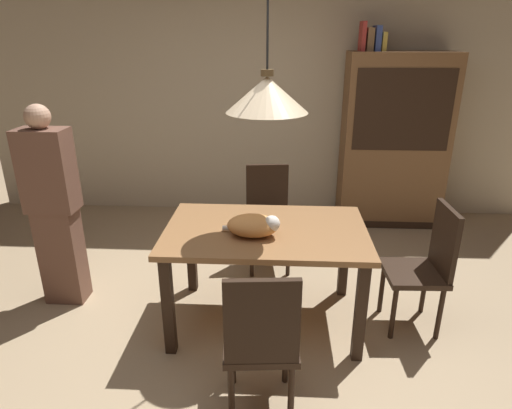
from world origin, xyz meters
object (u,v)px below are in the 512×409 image
chair_right_side (426,263)px  chair_near_front (261,339)px  chair_far_back (268,212)px  book_brown_thick (369,39)px  hutch_bookcase (394,145)px  book_red_tall (362,36)px  dining_table (266,242)px  book_blue_wide (377,38)px  cat_sleeping (254,225)px  pendant_lamp (267,94)px  book_yellow_short (383,42)px  person_standing (54,209)px

chair_right_side → chair_near_front: size_ratio=1.00×
chair_far_back → book_brown_thick: (0.96, 1.08, 1.45)m
hutch_bookcase → book_red_tall: book_red_tall is taller
chair_far_back → book_red_tall: size_ratio=3.32×
chair_right_side → book_brown_thick: size_ratio=3.88×
book_brown_thick → dining_table: bearing=-116.0°
chair_far_back → book_blue_wide: size_ratio=3.88×
book_brown_thick → cat_sleeping: bearing=-116.3°
cat_sleeping → book_brown_thick: book_brown_thick is taller
pendant_lamp → book_yellow_short: size_ratio=6.50×
hutch_bookcase → book_yellow_short: book_yellow_short is taller
chair_right_side → person_standing: bearing=175.9°
chair_right_side → book_blue_wide: 2.44m
chair_right_side → hutch_bookcase: size_ratio=0.50×
cat_sleeping → person_standing: bearing=168.2°
pendant_lamp → chair_right_side: bearing=0.1°
dining_table → chair_far_back: chair_far_back is taller
chair_far_back → person_standing: person_standing is taller
dining_table → person_standing: bearing=173.0°
book_red_tall → chair_near_front: bearing=-107.2°
cat_sleeping → book_yellow_short: size_ratio=1.96×
chair_far_back → hutch_bookcase: (1.33, 1.08, 0.38)m
hutch_bookcase → person_standing: bearing=-149.0°
chair_far_back → cat_sleeping: chair_far_back is taller
hutch_bookcase → person_standing: (-2.92, -1.76, -0.11)m
chair_right_side → pendant_lamp: size_ratio=0.72×
cat_sleeping → book_red_tall: size_ratio=1.40×
dining_table → book_red_tall: 2.53m
book_red_tall → book_blue_wide: 0.14m
chair_near_front → book_blue_wide: size_ratio=3.88×
hutch_bookcase → book_yellow_short: 1.07m
cat_sleeping → pendant_lamp: 0.85m
book_blue_wide → pendant_lamp: bearing=-117.7°
chair_right_side → cat_sleeping: 1.25m
chair_right_side → pendant_lamp: bearing=-179.9°
book_blue_wide → cat_sleeping: bearing=-117.9°
book_red_tall → book_blue_wide: bearing=0.0°
cat_sleeping → book_brown_thick: size_ratio=1.63×
chair_far_back → hutch_bookcase: hutch_bookcase is taller
dining_table → book_red_tall: bearing=65.6°
dining_table → book_blue_wide: book_blue_wide is taller
cat_sleeping → book_red_tall: book_red_tall is taller
book_blue_wide → dining_table: bearing=-117.7°
cat_sleeping → pendant_lamp: size_ratio=0.30×
hutch_bookcase → chair_far_back: bearing=-140.9°
book_red_tall → chair_far_back: bearing=-129.7°
dining_table → book_yellow_short: book_yellow_short is taller
dining_table → chair_near_front: chair_near_front is taller
dining_table → chair_far_back: 0.89m
book_brown_thick → book_yellow_short: bearing=0.0°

